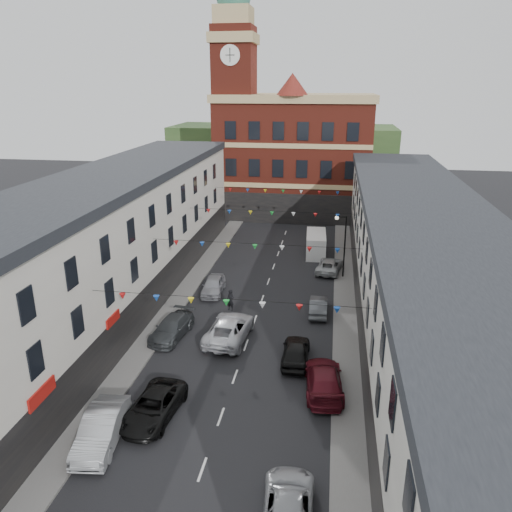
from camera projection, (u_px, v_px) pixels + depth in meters
The scene contains 21 objects.
ground at pixel (246, 345), 34.88m from camera, with size 160.00×160.00×0.00m, color black.
pavement_left at pixel (161, 324), 37.73m from camera, with size 1.80×64.00×0.15m, color #605E5B.
pavement_right at pixel (346, 338), 35.72m from camera, with size 1.80×64.00×0.15m, color #605E5B.
terrace_left at pixel (86, 260), 35.77m from camera, with size 8.40×56.00×10.70m.
terrace_right at pixel (426, 286), 32.50m from camera, with size 8.40×56.00×9.70m.
civic_building at pixel (294, 155), 67.61m from camera, with size 20.60×13.30×18.50m.
clock_tower at pixel (235, 103), 63.72m from camera, with size 5.60×5.60×30.00m.
distant_hill at pixel (283, 154), 91.67m from camera, with size 40.00×14.00×10.00m, color #2C4B23.
street_lamp at pixel (342, 238), 45.71m from camera, with size 1.10×0.36×6.00m.
car_left_b at pixel (101, 429), 25.20m from camera, with size 1.75×5.01×1.65m, color #A5A8AC.
car_left_c at pixel (154, 406), 27.16m from camera, with size 2.31×5.01×1.39m, color black.
car_left_d at pixel (172, 328), 35.86m from camera, with size 1.97×4.85×1.41m, color #393D40.
car_left_e at pixel (213, 285), 43.30m from camera, with size 1.73×4.31×1.47m, color #95969D.
car_right_b at pixel (288, 505), 20.88m from camera, with size 2.19×4.75×1.32m, color #96989D.
car_right_c at pixel (324, 379), 29.49m from camera, with size 2.17×5.33×1.55m, color #5A121C.
car_right_d at pixel (296, 351), 32.62m from camera, with size 1.77×4.40×1.50m, color black.
car_right_e at pixel (318, 306), 39.47m from camera, with size 1.38×3.95×1.30m, color #4F5256.
car_right_f at pixel (329, 266), 48.23m from camera, with size 2.15×4.66×1.29m, color #A8ABAC.
moving_car at pixel (229, 328), 35.53m from camera, with size 2.69×5.83×1.62m, color silver.
white_van at pixel (316, 244), 53.03m from camera, with size 2.01×5.23×2.31m, color white.
pedestrian at pixel (230, 300), 39.95m from camera, with size 0.65×0.42×1.77m, color black.
Camera 1 is at (5.46, -30.41, 17.38)m, focal length 35.00 mm.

